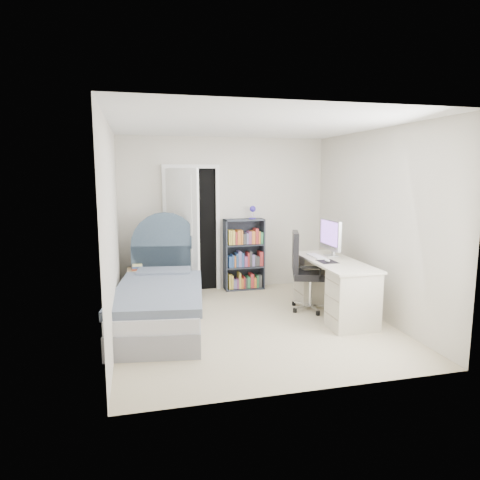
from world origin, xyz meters
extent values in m
cube|color=tan|center=(0.00, 0.00, -0.03)|extent=(3.40, 3.60, 0.05)
cube|color=white|center=(0.00, 0.00, 2.52)|extent=(3.40, 3.60, 0.05)
cube|color=beige|center=(0.00, 1.82, 1.25)|extent=(3.40, 0.05, 2.50)
cube|color=beige|center=(0.00, -1.82, 1.25)|extent=(3.40, 0.05, 2.50)
cube|color=beige|center=(-1.72, 0.00, 1.25)|extent=(0.05, 3.60, 2.50)
cube|color=beige|center=(1.72, 0.00, 1.25)|extent=(0.05, 3.60, 2.50)
cube|color=black|center=(-0.55, 1.80, 1.00)|extent=(0.80, 0.01, 2.00)
cube|color=white|center=(-0.98, 1.77, 1.00)|extent=(0.06, 0.06, 2.00)
cube|color=white|center=(-0.12, 1.77, 1.00)|extent=(0.06, 0.06, 2.00)
cube|color=white|center=(-0.55, 1.77, 2.03)|extent=(0.92, 0.06, 0.06)
cube|color=white|center=(-0.74, 1.43, 1.00)|extent=(0.44, 0.71, 2.00)
cube|color=gray|center=(-1.17, 0.19, 0.14)|extent=(1.29, 2.24, 0.28)
cube|color=silver|center=(-1.17, 0.19, 0.35)|extent=(1.26, 2.19, 0.17)
cube|color=slate|center=(-1.18, 0.08, 0.48)|extent=(1.28, 1.93, 0.11)
cube|color=slate|center=(-1.07, 0.95, 0.50)|extent=(0.81, 0.52, 0.13)
cube|color=#3B4B5B|center=(-1.02, 1.28, 0.42)|extent=(1.01, 0.20, 0.85)
cylinder|color=#3B4B5B|center=(-1.02, 1.28, 0.85)|extent=(1.01, 0.20, 1.01)
cylinder|color=tan|center=(-1.55, 1.16, 0.25)|extent=(0.04, 0.04, 0.50)
cylinder|color=tan|center=(-1.55, 1.50, 0.25)|extent=(0.04, 0.04, 0.50)
cylinder|color=tan|center=(-1.21, 1.16, 0.25)|extent=(0.04, 0.04, 0.50)
cylinder|color=tan|center=(-1.21, 1.50, 0.25)|extent=(0.04, 0.04, 0.50)
cube|color=tan|center=(-1.38, 1.33, 0.48)|extent=(0.40, 0.40, 0.03)
cube|color=tan|center=(-1.38, 1.33, 0.17)|extent=(0.36, 0.36, 0.02)
cube|color=#B24C33|center=(-1.43, 1.33, 0.51)|extent=(0.16, 0.22, 0.03)
cube|color=#3F598C|center=(-1.43, 1.33, 0.54)|extent=(0.15, 0.21, 0.03)
cube|color=#D8CC7F|center=(-1.43, 1.33, 0.57)|extent=(0.14, 0.20, 0.03)
cylinder|color=silver|center=(-0.73, 1.71, 0.01)|extent=(0.19, 0.19, 0.02)
cylinder|color=silver|center=(-0.73, 1.71, 0.66)|extent=(0.02, 0.02, 1.31)
sphere|color=silver|center=(-0.67, 1.67, 1.29)|extent=(0.08, 0.08, 0.08)
cube|color=#313843|center=(-0.02, 1.66, 0.59)|extent=(0.02, 0.28, 1.18)
cube|color=#313843|center=(0.62, 1.66, 0.59)|extent=(0.02, 0.28, 1.18)
cube|color=#313843|center=(0.30, 1.66, 1.17)|extent=(0.66, 0.28, 0.02)
cube|color=#313843|center=(0.30, 1.66, 0.01)|extent=(0.66, 0.28, 0.02)
cube|color=#313843|center=(0.30, 1.80, 0.59)|extent=(0.66, 0.01, 1.18)
cube|color=#313843|center=(0.30, 1.66, 0.38)|extent=(0.62, 0.26, 0.02)
cube|color=#313843|center=(0.30, 1.66, 0.75)|extent=(0.62, 0.26, 0.02)
cylinder|color=#34249E|center=(0.44, 1.66, 1.19)|extent=(0.11, 0.11, 0.02)
cylinder|color=silver|center=(0.44, 1.66, 1.26)|extent=(0.02, 0.02, 0.15)
sphere|color=#34249E|center=(0.44, 1.63, 1.34)|extent=(0.10, 0.10, 0.10)
cube|color=#D8BF4C|center=(0.03, 1.64, 0.15)|extent=(0.03, 0.20, 0.24)
cube|color=#D8BF4C|center=(0.08, 1.64, 0.14)|extent=(0.04, 0.20, 0.23)
cube|color=#7F72B2|center=(0.13, 1.64, 0.11)|extent=(0.05, 0.20, 0.16)
cube|color=#994C7F|center=(0.17, 1.64, 0.11)|extent=(0.03, 0.20, 0.16)
cube|color=#D8BF4C|center=(0.21, 1.64, 0.16)|extent=(0.03, 0.20, 0.26)
cube|color=orange|center=(0.25, 1.64, 0.11)|extent=(0.03, 0.20, 0.17)
cube|color=#B23333|center=(0.28, 1.64, 0.13)|extent=(0.02, 0.20, 0.19)
cube|color=#3F3F3F|center=(0.31, 1.64, 0.11)|extent=(0.03, 0.20, 0.17)
cube|color=#337F4C|center=(0.36, 1.64, 0.12)|extent=(0.05, 0.20, 0.19)
cube|color=#B23333|center=(0.41, 1.64, 0.15)|extent=(0.06, 0.20, 0.24)
cube|color=orange|center=(0.47, 1.64, 0.11)|extent=(0.04, 0.20, 0.16)
cube|color=#337F4C|center=(0.51, 1.64, 0.13)|extent=(0.03, 0.20, 0.20)
cube|color=#3F3F3F|center=(0.56, 1.64, 0.13)|extent=(0.05, 0.20, 0.21)
cube|color=#335999|center=(0.04, 1.64, 0.48)|extent=(0.05, 0.20, 0.18)
cube|color=#335999|center=(0.09, 1.64, 0.50)|extent=(0.03, 0.20, 0.20)
cube|color=orange|center=(0.12, 1.64, 0.49)|extent=(0.02, 0.20, 0.18)
cube|color=#335999|center=(0.16, 1.64, 0.51)|extent=(0.03, 0.20, 0.22)
cube|color=#7F72B2|center=(0.21, 1.64, 0.52)|extent=(0.05, 0.20, 0.26)
cube|color=#335999|center=(0.26, 1.64, 0.51)|extent=(0.04, 0.20, 0.22)
cube|color=#994C7F|center=(0.31, 1.64, 0.48)|extent=(0.05, 0.20, 0.17)
cube|color=#B23333|center=(0.35, 1.64, 0.51)|extent=(0.03, 0.20, 0.23)
cube|color=#3F3F3F|center=(0.39, 1.64, 0.52)|extent=(0.04, 0.20, 0.25)
cube|color=#7F72B2|center=(0.43, 1.64, 0.49)|extent=(0.04, 0.20, 0.19)
cube|color=#3F3F3F|center=(0.48, 1.64, 0.49)|extent=(0.03, 0.20, 0.18)
cube|color=#3F3F3F|center=(0.52, 1.64, 0.47)|extent=(0.04, 0.20, 0.16)
cube|color=#B23333|center=(0.57, 1.64, 0.51)|extent=(0.06, 0.20, 0.24)
cube|color=#D8BF4C|center=(0.03, 1.64, 0.89)|extent=(0.02, 0.20, 0.24)
cube|color=#D8BF4C|center=(0.06, 1.64, 0.89)|extent=(0.03, 0.20, 0.23)
cube|color=#D8BF4C|center=(0.10, 1.64, 0.89)|extent=(0.04, 0.20, 0.23)
cube|color=#B23333|center=(0.14, 1.64, 0.87)|extent=(0.03, 0.20, 0.20)
cube|color=orange|center=(0.19, 1.64, 0.89)|extent=(0.05, 0.20, 0.23)
cube|color=orange|center=(0.24, 1.64, 0.89)|extent=(0.03, 0.20, 0.23)
cube|color=#3F3F3F|center=(0.29, 1.64, 0.86)|extent=(0.05, 0.20, 0.17)
cube|color=#7F72B2|center=(0.33, 1.64, 0.86)|extent=(0.03, 0.20, 0.18)
cube|color=#994C7F|center=(0.38, 1.64, 0.87)|extent=(0.04, 0.20, 0.20)
cube|color=orange|center=(0.43, 1.64, 0.88)|extent=(0.06, 0.20, 0.21)
cube|color=#B23333|center=(0.49, 1.64, 0.90)|extent=(0.05, 0.20, 0.25)
cube|color=orange|center=(0.54, 1.64, 0.87)|extent=(0.03, 0.20, 0.20)
cube|color=#337F4C|center=(0.58, 1.64, 0.87)|extent=(0.04, 0.20, 0.19)
cube|color=beige|center=(1.15, 0.08, 0.74)|extent=(0.62, 1.56, 0.03)
cube|color=beige|center=(1.15, -0.47, 0.36)|extent=(0.57, 0.41, 0.73)
cube|color=beige|center=(1.15, 0.63, 0.36)|extent=(0.57, 0.41, 0.73)
cube|color=silver|center=(1.26, 0.39, 0.76)|extent=(0.17, 0.17, 0.01)
cube|color=silver|center=(1.29, 0.39, 0.88)|extent=(0.03, 0.06, 0.23)
cube|color=silver|center=(1.24, 0.39, 1.07)|extent=(0.05, 0.58, 0.41)
cube|color=#8E55CE|center=(1.21, 0.39, 1.09)|extent=(0.00, 0.52, 0.33)
cube|color=white|center=(1.03, 0.39, 0.77)|extent=(0.13, 0.41, 0.02)
cube|color=black|center=(1.03, 0.03, 0.76)|extent=(0.23, 0.27, 0.00)
ellipsoid|color=white|center=(1.03, 0.03, 0.78)|extent=(0.06, 0.10, 0.03)
cube|color=silver|center=(1.08, 0.32, 0.06)|extent=(0.28, 0.13, 0.03)
cylinder|color=black|center=(1.21, 0.28, 0.03)|extent=(0.07, 0.07, 0.06)
cube|color=silver|center=(1.03, 0.48, 0.06)|extent=(0.20, 0.25, 0.03)
cylinder|color=black|center=(1.11, 0.59, 0.03)|extent=(0.07, 0.07, 0.06)
cube|color=silver|center=(0.86, 0.48, 0.06)|extent=(0.20, 0.25, 0.03)
cylinder|color=black|center=(0.78, 0.59, 0.03)|extent=(0.07, 0.07, 0.06)
cube|color=silver|center=(0.81, 0.32, 0.06)|extent=(0.28, 0.13, 0.03)
cylinder|color=black|center=(0.68, 0.28, 0.03)|extent=(0.07, 0.07, 0.06)
cube|color=silver|center=(0.94, 0.23, 0.06)|extent=(0.04, 0.29, 0.03)
cylinder|color=black|center=(0.94, 0.09, 0.03)|extent=(0.07, 0.07, 0.06)
cylinder|color=silver|center=(0.94, 0.36, 0.27)|extent=(0.06, 0.06, 0.43)
cube|color=black|center=(0.94, 0.36, 0.51)|extent=(0.62, 0.62, 0.09)
cube|color=black|center=(0.73, 0.43, 0.83)|extent=(0.21, 0.45, 0.56)
cube|color=black|center=(0.84, 0.12, 0.67)|extent=(0.30, 0.13, 0.03)
cube|color=black|center=(1.01, 0.62, 0.67)|extent=(0.30, 0.13, 0.03)
camera|label=1|loc=(-1.42, -5.11, 1.93)|focal=32.00mm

